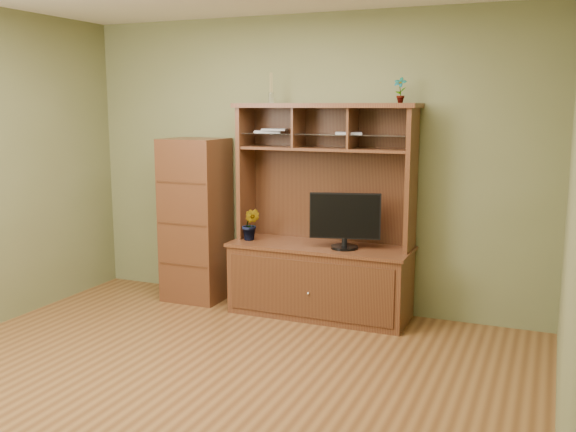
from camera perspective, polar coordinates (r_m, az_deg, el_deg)
The scene contains 8 objects.
room at distance 4.21m, azimuth -8.24°, elevation 2.46°, with size 4.54×4.04×2.74m.
media_hutch at distance 5.79m, azimuth 2.95°, elevation -3.77°, with size 1.66×0.61×1.90m.
monitor at distance 5.56m, azimuth 5.07°, elevation -0.31°, with size 0.61×0.24×0.49m.
orchid_plant at distance 5.91m, azimuth -3.33°, elevation -0.75°, with size 0.16×0.13×0.30m, color #2D6121.
top_plant at distance 5.52m, azimuth 9.93°, elevation 10.97°, with size 0.11×0.08×0.21m, color #306D26.
reed_diffuser at distance 5.90m, azimuth -1.51°, elevation 11.03°, with size 0.05×0.05×0.27m.
magazines at distance 5.81m, azimuth 0.66°, elevation 7.52°, with size 1.05×0.25×0.04m.
side_cabinet at distance 6.29m, azimuth -8.18°, elevation -0.33°, with size 0.56×0.51×1.57m.
Camera 1 is at (2.16, -3.57, 1.88)m, focal length 40.00 mm.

